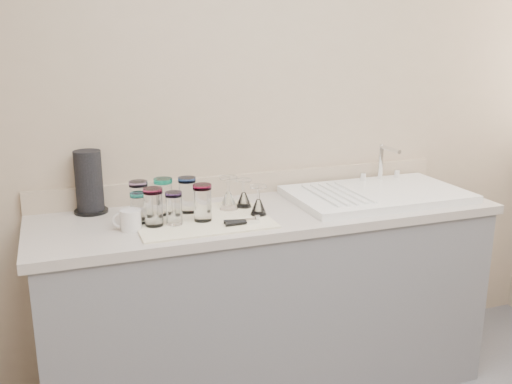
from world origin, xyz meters
name	(u,v)px	position (x,y,z in m)	size (l,w,h in m)	color
room_envelope	(464,77)	(0.00, 0.00, 1.56)	(3.54, 3.50, 2.52)	#55555B
counter_unit	(268,301)	(0.00, 1.20, 0.45)	(2.06, 0.62, 0.90)	slate
sink_unit	(377,194)	(0.55, 1.20, 0.92)	(0.82, 0.50, 0.22)	white
dish_towel	(202,219)	(-0.32, 1.15, 0.90)	(0.55, 0.42, 0.01)	white
tumbler_teal	(139,199)	(-0.56, 1.26, 0.99)	(0.08, 0.08, 0.15)	white
tumbler_cyan	(164,196)	(-0.46, 1.26, 0.99)	(0.08, 0.08, 0.16)	white
tumbler_purple	(187,195)	(-0.35, 1.26, 0.99)	(0.08, 0.08, 0.15)	white
tumbler_magenta	(154,207)	(-0.52, 1.13, 0.99)	(0.08, 0.08, 0.15)	white
tumbler_blue	(174,208)	(-0.44, 1.11, 0.98)	(0.07, 0.07, 0.13)	white
tumbler_lavender	(203,202)	(-0.32, 1.12, 0.99)	(0.08, 0.08, 0.15)	white
tumbler_extra	(138,208)	(-0.58, 1.18, 0.97)	(0.06, 0.06, 0.13)	white
goblet_back_left	(228,198)	(-0.17, 1.24, 0.96)	(0.08, 0.08, 0.15)	white
goblet_back_right	(244,198)	(-0.10, 1.25, 0.95)	(0.07, 0.07, 0.13)	white
goblet_front_right	(259,205)	(-0.08, 1.12, 0.95)	(0.07, 0.07, 0.13)	white
can_opener	(242,222)	(-0.19, 1.02, 0.92)	(0.15, 0.05, 0.02)	silver
white_mug	(130,220)	(-0.62, 1.12, 0.94)	(0.12, 0.10, 0.08)	silver
paper_towel_roll	(89,183)	(-0.75, 1.42, 1.03)	(0.15, 0.15, 0.27)	black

